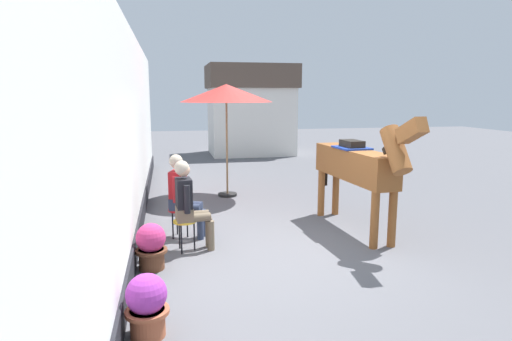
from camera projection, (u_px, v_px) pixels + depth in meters
The scene contains 10 objects.
ground_plane at pixel (257, 203), 9.48m from camera, with size 40.00×40.00×0.00m, color #56565B.
pub_facade_wall at pixel (127, 143), 7.26m from camera, with size 0.34×14.00×3.40m.
distant_cottage at pixel (251, 109), 17.20m from camera, with size 3.40×2.60×3.50m.
seated_visitor_near at pixel (188, 201), 6.47m from camera, with size 0.61×0.49×1.39m.
seated_visitor_far at pixel (182, 192), 7.09m from camera, with size 0.61×0.48×1.39m.
saddled_horse_center at pixel (358, 166), 7.34m from camera, with size 0.61×3.00×2.06m.
flower_planter_near at pixel (147, 304), 4.20m from camera, with size 0.43×0.43×0.64m.
flower_planter_middle at pixel (151, 245), 5.84m from camera, with size 0.43×0.43×0.64m.
cafe_parasol at pixel (226, 94), 9.77m from camera, with size 2.10×2.10×2.58m.
satchel_bag at pixel (183, 216), 8.09m from camera, with size 0.28×0.12×0.20m, color black.
Camera 1 is at (-1.88, -6.02, 2.34)m, focal length 30.37 mm.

